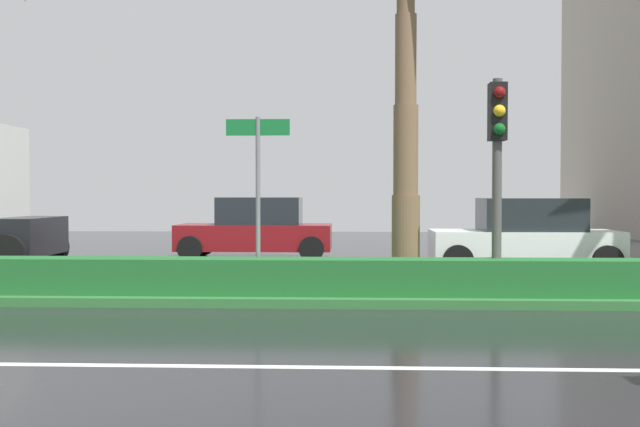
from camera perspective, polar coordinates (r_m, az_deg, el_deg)
ground_plane at (r=15.35m, az=-9.86°, el=-5.54°), size 90.00×42.00×0.10m
near_lane_divider_stripe at (r=8.72m, az=-19.87°, el=-10.68°), size 81.00×0.14×0.01m
median_strip at (r=14.37m, az=-10.71°, el=-5.52°), size 85.50×4.00×0.15m
median_hedge at (r=12.97m, az=-12.13°, el=-4.62°), size 76.50×0.70×0.60m
traffic_signal_median_right at (r=12.93m, az=13.25°, el=4.99°), size 0.28×0.43×3.59m
street_name_sign at (r=13.05m, az=-4.71°, el=2.60°), size 1.10×0.08×3.00m
car_in_traffic_leading at (r=21.31m, az=-4.82°, el=-1.18°), size 4.30×2.02×1.72m
car_in_traffic_second at (r=18.36m, az=15.26°, el=-1.67°), size 4.30×2.02×1.72m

